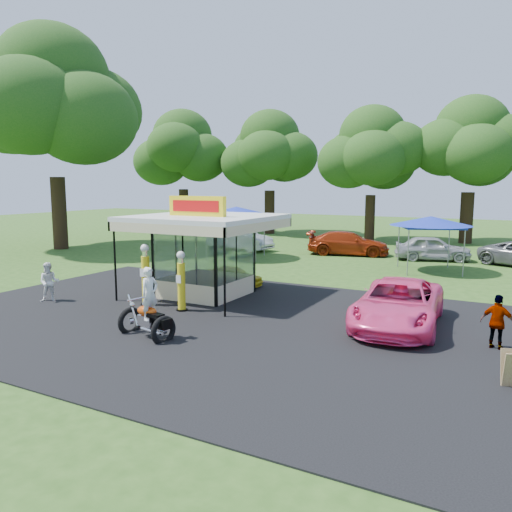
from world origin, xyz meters
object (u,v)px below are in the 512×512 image
object	(u,v)px
tent_west	(236,212)
tent_east	(431,221)
kiosk_car	(233,276)
bg_car_c	(433,248)
gas_pump_right	(181,283)
bg_car_b	(348,243)
pink_sedan	(398,304)
spectator_east_b	(498,323)
gas_station_kiosk	(205,254)
gas_pump_left	(146,276)
bg_car_a	(240,239)
motorcycle	(149,310)
spectator_west	(49,282)

from	to	relation	value
tent_west	tent_east	world-z (taller)	tent_west
kiosk_car	bg_car_c	size ratio (longest dim) A/B	0.63
gas_pump_right	bg_car_b	xyz separation A→B (m)	(0.71, 17.21, -0.31)
pink_sedan	kiosk_car	bearing A→B (deg)	154.83
spectator_east_b	tent_east	size ratio (longest dim) A/B	0.38
gas_station_kiosk	kiosk_car	xyz separation A→B (m)	(-0.00, 2.21, -1.30)
kiosk_car	bg_car_b	distance (m)	12.52
gas_pump_left	pink_sedan	size ratio (longest dim) A/B	0.44
gas_pump_right	spectator_east_b	world-z (taller)	gas_pump_right
gas_pump_left	bg_car_a	world-z (taller)	gas_pump_left
bg_car_b	tent_east	distance (m)	7.31
gas_pump_left	bg_car_a	bearing A→B (deg)	107.72
motorcycle	bg_car_b	world-z (taller)	motorcycle
spectator_west	tent_west	distance (m)	13.96
gas_pump_left	motorcycle	world-z (taller)	gas_pump_left
bg_car_a	tent_west	size ratio (longest dim) A/B	1.04
bg_car_c	tent_west	distance (m)	12.29
gas_pump_right	bg_car_b	world-z (taller)	gas_pump_right
gas_station_kiosk	pink_sedan	world-z (taller)	gas_station_kiosk
gas_pump_left	tent_west	world-z (taller)	tent_west
kiosk_car	bg_car_c	distance (m)	14.25
gas_pump_left	spectator_west	bearing A→B (deg)	-160.91
bg_car_c	spectator_east_b	bearing A→B (deg)	179.07
gas_pump_left	tent_west	xyz separation A→B (m)	(-3.34, 12.47, 1.78)
bg_car_b	tent_east	bearing A→B (deg)	-138.23
spectator_east_b	bg_car_b	distance (m)	19.10
gas_pump_right	bg_car_c	distance (m)	18.35
kiosk_car	tent_west	size ratio (longest dim) A/B	0.61
pink_sedan	bg_car_a	xyz separation A→B (m)	(-14.25, 14.19, 0.03)
pink_sedan	bg_car_b	world-z (taller)	bg_car_b
spectator_west	tent_east	distance (m)	18.91
bg_car_b	bg_car_c	bearing A→B (deg)	-102.15
kiosk_car	bg_car_a	world-z (taller)	bg_car_a
tent_east	pink_sedan	bearing A→B (deg)	-85.30
gas_pump_left	spectator_east_b	xyz separation A→B (m)	(12.15, 0.72, -0.36)
gas_station_kiosk	gas_pump_left	xyz separation A→B (m)	(-1.02, -2.53, -0.63)
bg_car_b	motorcycle	bearing A→B (deg)	167.59
gas_station_kiosk	bg_car_a	bearing A→B (deg)	114.51
spectator_east_b	bg_car_a	bearing A→B (deg)	-30.98
gas_station_kiosk	tent_east	size ratio (longest dim) A/B	1.27
gas_pump_left	bg_car_a	xyz separation A→B (m)	(-5.08, 15.91, -0.36)
pink_sedan	spectator_east_b	xyz separation A→B (m)	(2.98, -0.99, 0.03)
pink_sedan	bg_car_c	world-z (taller)	pink_sedan
gas_pump_left	tent_east	bearing A→B (deg)	57.94
pink_sedan	bg_car_a	world-z (taller)	bg_car_a
motorcycle	gas_pump_left	bearing A→B (deg)	143.17
bg_car_b	tent_east	size ratio (longest dim) A/B	1.25
gas_pump_right	pink_sedan	distance (m)	7.66
spectator_east_b	bg_car_b	world-z (taller)	spectator_east_b
gas_station_kiosk	tent_west	world-z (taller)	gas_station_kiosk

